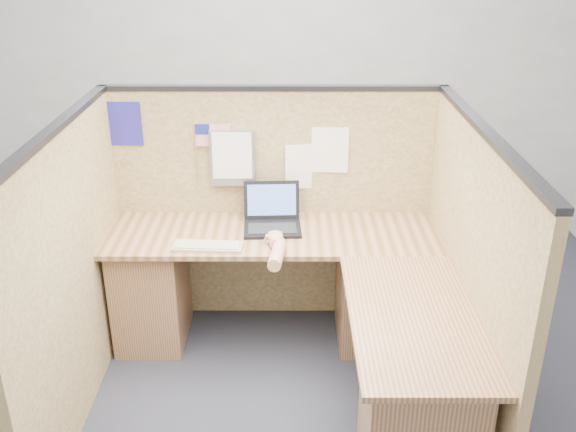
{
  "coord_description": "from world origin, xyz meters",
  "views": [
    {
      "loc": [
        0.09,
        -2.72,
        2.37
      ],
      "look_at": [
        0.09,
        0.5,
        0.92
      ],
      "focal_mm": 40.0,
      "sensor_mm": 36.0,
      "label": 1
    }
  ],
  "objects_px": {
    "l_desk": "(305,318)",
    "laptop": "(273,216)",
    "mouse": "(275,240)",
    "keyboard": "(208,246)"
  },
  "relations": [
    {
      "from": "l_desk",
      "to": "laptop",
      "type": "xyz_separation_m",
      "value": [
        -0.19,
        0.49,
        0.4
      ]
    },
    {
      "from": "laptop",
      "to": "mouse",
      "type": "xyz_separation_m",
      "value": [
        0.02,
        -0.24,
        -0.04
      ]
    },
    {
      "from": "l_desk",
      "to": "keyboard",
      "type": "distance_m",
      "value": 0.67
    },
    {
      "from": "l_desk",
      "to": "laptop",
      "type": "height_order",
      "value": "laptop"
    },
    {
      "from": "keyboard",
      "to": "laptop",
      "type": "bearing_deg",
      "value": 43.68
    },
    {
      "from": "l_desk",
      "to": "mouse",
      "type": "height_order",
      "value": "mouse"
    },
    {
      "from": "l_desk",
      "to": "mouse",
      "type": "bearing_deg",
      "value": 124.29
    },
    {
      "from": "keyboard",
      "to": "mouse",
      "type": "distance_m",
      "value": 0.38
    },
    {
      "from": "l_desk",
      "to": "keyboard",
      "type": "bearing_deg",
      "value": 160.8
    },
    {
      "from": "l_desk",
      "to": "keyboard",
      "type": "relative_size",
      "value": 4.89
    }
  ]
}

